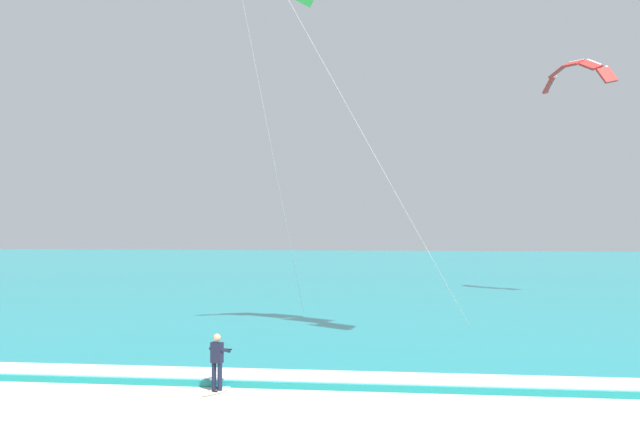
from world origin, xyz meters
TOP-DOWN VIEW (x-y plane):
  - sea at (0.00, 71.41)m, footprint 200.00×120.00m
  - surf_foam at (0.00, 12.41)m, footprint 200.00×1.68m
  - surfboard at (-0.76, 10.86)m, footprint 0.84×1.47m
  - kitesurfer at (-0.76, 10.88)m, footprint 0.62×0.62m
  - kite_distant at (15.53, 40.90)m, footprint 4.29×4.34m

SIDE VIEW (x-z plane):
  - surfboard at x=-0.76m, z-range -0.02..0.07m
  - sea at x=0.00m, z-range 0.00..0.20m
  - surf_foam at x=0.00m, z-range 0.20..0.24m
  - kitesurfer at x=-0.76m, z-range 0.10..1.79m
  - kite_distant at x=15.53m, z-range 14.12..16.11m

